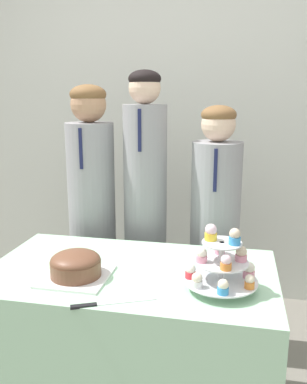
{
  "coord_description": "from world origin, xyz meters",
  "views": [
    {
      "loc": [
        0.43,
        -1.22,
        1.45
      ],
      "look_at": [
        0.09,
        0.39,
        1.06
      ],
      "focal_mm": 38.0,
      "sensor_mm": 36.0,
      "label": 1
    }
  ],
  "objects_px": {
    "cake_knife": "(99,304)",
    "student_2": "(214,238)",
    "student_1": "(145,217)",
    "round_cake": "(76,265)",
    "cupcake_stand": "(221,263)",
    "student_0": "(93,219)"
  },
  "relations": [
    {
      "from": "cake_knife",
      "to": "student_2",
      "type": "xyz_separation_m",
      "value": [
        0.36,
        0.92,
        -0.04
      ]
    },
    {
      "from": "student_1",
      "to": "student_2",
      "type": "relative_size",
      "value": 1.13
    },
    {
      "from": "round_cake",
      "to": "cake_knife",
      "type": "xyz_separation_m",
      "value": [
        0.17,
        -0.2,
        -0.05
      ]
    },
    {
      "from": "cake_knife",
      "to": "student_1",
      "type": "relative_size",
      "value": 0.18
    },
    {
      "from": "cupcake_stand",
      "to": "student_1",
      "type": "bearing_deg",
      "value": 123.14
    },
    {
      "from": "cupcake_stand",
      "to": "student_0",
      "type": "bearing_deg",
      "value": 137.95
    },
    {
      "from": "student_0",
      "to": "student_2",
      "type": "bearing_deg",
      "value": -0.0
    },
    {
      "from": "cake_knife",
      "to": "student_0",
      "type": "height_order",
      "value": "student_0"
    },
    {
      "from": "round_cake",
      "to": "student_2",
      "type": "bearing_deg",
      "value": 53.94
    },
    {
      "from": "cake_knife",
      "to": "student_1",
      "type": "xyz_separation_m",
      "value": [
        -0.04,
        0.92,
        0.06
      ]
    },
    {
      "from": "student_1",
      "to": "student_2",
      "type": "height_order",
      "value": "student_1"
    },
    {
      "from": "cake_knife",
      "to": "cupcake_stand",
      "type": "distance_m",
      "value": 0.48
    },
    {
      "from": "cupcake_stand",
      "to": "student_2",
      "type": "distance_m",
      "value": 0.72
    },
    {
      "from": "cupcake_stand",
      "to": "student_0",
      "type": "distance_m",
      "value": 1.06
    },
    {
      "from": "student_1",
      "to": "student_0",
      "type": "bearing_deg",
      "value": 180.0
    },
    {
      "from": "round_cake",
      "to": "cake_knife",
      "type": "relative_size",
      "value": 0.92
    },
    {
      "from": "round_cake",
      "to": "cake_knife",
      "type": "height_order",
      "value": "round_cake"
    },
    {
      "from": "cupcake_stand",
      "to": "student_0",
      "type": "xyz_separation_m",
      "value": [
        -0.78,
        0.71,
        -0.09
      ]
    },
    {
      "from": "round_cake",
      "to": "student_2",
      "type": "relative_size",
      "value": 0.19
    },
    {
      "from": "round_cake",
      "to": "student_0",
      "type": "relative_size",
      "value": 0.18
    },
    {
      "from": "student_0",
      "to": "round_cake",
      "type": "bearing_deg",
      "value": -75.07
    },
    {
      "from": "cupcake_stand",
      "to": "student_1",
      "type": "xyz_separation_m",
      "value": [
        -0.46,
        0.71,
        -0.05
      ]
    }
  ]
}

